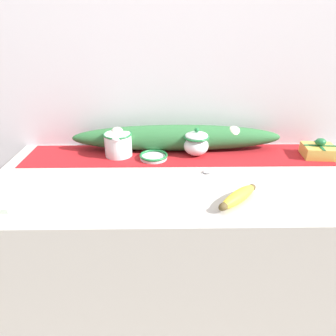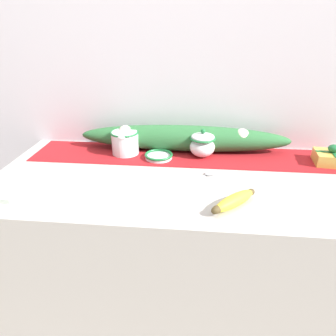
% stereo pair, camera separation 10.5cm
% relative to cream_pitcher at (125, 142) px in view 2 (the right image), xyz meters
% --- Properties ---
extents(ground_plane, '(12.00, 12.00, 0.00)m').
position_rel_cream_pitcher_xyz_m(ground_plane, '(0.25, -0.19, -0.93)').
color(ground_plane, '#B2A899').
extents(countertop, '(1.38, 0.63, 0.88)m').
position_rel_cream_pitcher_xyz_m(countertop, '(0.25, -0.19, -0.49)').
color(countertop, '#B7B2AD').
rests_on(countertop, ground_plane).
extents(back_wall, '(2.18, 0.04, 2.40)m').
position_rel_cream_pitcher_xyz_m(back_wall, '(0.25, 0.14, 0.27)').
color(back_wall, silver).
rests_on(back_wall, ground_plane).
extents(table_runner, '(1.27, 0.23, 0.00)m').
position_rel_cream_pitcher_xyz_m(table_runner, '(0.25, -0.00, -0.05)').
color(table_runner, '#A8191E').
rests_on(table_runner, countertop).
extents(cream_pitcher, '(0.12, 0.14, 0.10)m').
position_rel_cream_pitcher_xyz_m(cream_pitcher, '(0.00, 0.00, 0.00)').
color(cream_pitcher, white).
rests_on(cream_pitcher, countertop).
extents(sugar_bowl, '(0.11, 0.11, 0.12)m').
position_rel_cream_pitcher_xyz_m(sugar_bowl, '(0.33, -0.00, 0.00)').
color(sugar_bowl, white).
rests_on(sugar_bowl, countertop).
extents(small_dish, '(0.12, 0.12, 0.02)m').
position_rel_cream_pitcher_xyz_m(small_dish, '(0.15, -0.04, -0.04)').
color(small_dish, white).
rests_on(small_dish, countertop).
extents(banana, '(0.16, 0.15, 0.04)m').
position_rel_cream_pitcher_xyz_m(banana, '(0.42, -0.38, -0.04)').
color(banana, yellow).
rests_on(banana, countertop).
extents(spoon, '(0.15, 0.11, 0.01)m').
position_rel_cream_pitcher_xyz_m(spoon, '(0.35, -0.17, -0.05)').
color(spoon, '#B7B7BC').
rests_on(spoon, countertop).
extents(napkin_stack, '(0.14, 0.14, 0.02)m').
position_rel_cream_pitcher_xyz_m(napkin_stack, '(-0.33, -0.36, -0.05)').
color(napkin_stack, silver).
rests_on(napkin_stack, countertop).
extents(gift_box, '(0.14, 0.12, 0.08)m').
position_rel_cream_pitcher_xyz_m(gift_box, '(0.84, -0.03, -0.03)').
color(gift_box, gold).
rests_on(gift_box, countertop).
extents(poinsettia_garland, '(0.91, 0.12, 0.11)m').
position_rel_cream_pitcher_xyz_m(poinsettia_garland, '(0.25, 0.06, 0.00)').
color(poinsettia_garland, '#2D6B38').
rests_on(poinsettia_garland, countertop).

